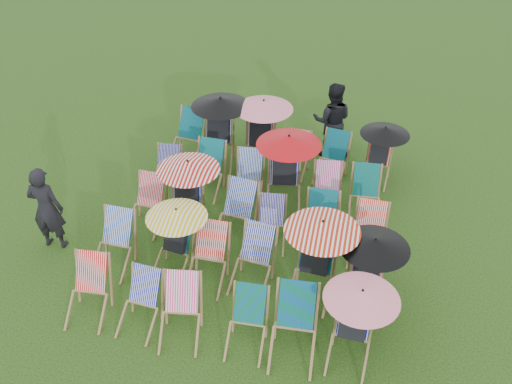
% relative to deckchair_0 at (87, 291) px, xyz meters
% --- Properties ---
extents(ground, '(100.00, 100.00, 0.00)m').
position_rel_deckchair_0_xyz_m(ground, '(2.01, 2.24, -0.46)').
color(ground, black).
rests_on(ground, ground).
extents(deckchair_0, '(0.67, 0.89, 0.92)m').
position_rel_deckchair_0_xyz_m(deckchair_0, '(0.00, 0.00, 0.00)').
color(deckchair_0, olive).
rests_on(deckchair_0, ground).
extents(deckchair_1, '(0.63, 0.83, 0.86)m').
position_rel_deckchair_0_xyz_m(deckchair_1, '(0.85, -0.03, -0.03)').
color(deckchair_1, olive).
rests_on(deckchair_1, ground).
extents(deckchair_2, '(0.72, 0.92, 0.92)m').
position_rel_deckchair_0_xyz_m(deckchair_2, '(1.51, -0.09, 0.00)').
color(deckchair_2, olive).
rests_on(deckchair_2, ground).
extents(deckchair_3, '(0.59, 0.81, 0.86)m').
position_rel_deckchair_0_xyz_m(deckchair_3, '(2.50, -0.04, -0.03)').
color(deckchair_3, olive).
rests_on(deckchair_3, ground).
extents(deckchair_4, '(0.71, 0.96, 1.00)m').
position_rel_deckchair_0_xyz_m(deckchair_4, '(3.19, -0.04, 0.04)').
color(deckchair_4, olive).
rests_on(deckchair_4, ground).
extents(deckchair_5, '(1.05, 1.10, 1.25)m').
position_rel_deckchair_0_xyz_m(deckchair_5, '(4.00, 0.09, 0.20)').
color(deckchair_5, olive).
rests_on(deckchair_5, ground).
extents(deckchair_6, '(0.64, 0.88, 0.93)m').
position_rel_deckchair_0_xyz_m(deckchair_6, '(-0.07, 1.08, 0.01)').
color(deckchair_6, olive).
rests_on(deckchair_6, ground).
extents(deckchair_7, '(1.01, 1.07, 1.20)m').
position_rel_deckchair_0_xyz_m(deckchair_7, '(0.96, 1.25, 0.17)').
color(deckchair_7, olive).
rests_on(deckchair_7, ground).
extents(deckchair_8, '(0.63, 0.88, 0.94)m').
position_rel_deckchair_0_xyz_m(deckchair_8, '(1.57, 1.09, 0.01)').
color(deckchair_8, olive).
rests_on(deckchair_8, ground).
extents(deckchair_9, '(0.73, 0.94, 0.94)m').
position_rel_deckchair_0_xyz_m(deckchair_9, '(2.30, 1.20, 0.01)').
color(deckchair_9, olive).
rests_on(deckchair_9, ground).
extents(deckchair_10, '(1.18, 1.24, 1.40)m').
position_rel_deckchair_0_xyz_m(deckchair_10, '(3.30, 1.22, 0.28)').
color(deckchair_10, olive).
rests_on(deckchair_10, ground).
extents(deckchair_11, '(1.07, 1.14, 1.27)m').
position_rel_deckchair_0_xyz_m(deckchair_11, '(4.12, 1.14, 0.21)').
color(deckchair_11, olive).
rests_on(deckchair_11, ground).
extents(deckchair_12, '(0.65, 0.87, 0.91)m').
position_rel_deckchair_0_xyz_m(deckchair_12, '(0.07, 2.21, -0.00)').
color(deckchair_12, olive).
rests_on(deckchair_12, ground).
extents(deckchair_13, '(1.13, 1.23, 1.34)m').
position_rel_deckchair_0_xyz_m(deckchair_13, '(0.81, 2.38, 0.25)').
color(deckchair_13, olive).
rests_on(deckchair_13, ground).
extents(deckchair_14, '(0.79, 1.00, 0.99)m').
position_rel_deckchair_0_xyz_m(deckchair_14, '(1.73, 2.24, 0.04)').
color(deckchair_14, olive).
rests_on(deckchair_14, ground).
extents(deckchair_15, '(0.63, 0.81, 0.82)m').
position_rel_deckchair_0_xyz_m(deckchair_15, '(2.39, 2.24, -0.05)').
color(deckchair_15, olive).
rests_on(deckchair_15, ground).
extents(deckchair_16, '(0.64, 0.89, 0.95)m').
position_rel_deckchair_0_xyz_m(deckchair_16, '(3.23, 2.33, 0.02)').
color(deckchair_16, olive).
rests_on(deckchair_16, ground).
extents(deckchair_17, '(0.65, 0.88, 0.92)m').
position_rel_deckchair_0_xyz_m(deckchair_17, '(4.07, 2.26, 0.00)').
color(deckchair_17, olive).
rests_on(deckchair_17, ground).
extents(deckchair_18, '(0.61, 0.81, 0.83)m').
position_rel_deckchair_0_xyz_m(deckchair_18, '(0.03, 3.37, -0.04)').
color(deckchair_18, olive).
rests_on(deckchair_18, ground).
extents(deckchair_19, '(0.68, 0.92, 0.96)m').
position_rel_deckchair_0_xyz_m(deckchair_19, '(0.82, 3.50, 0.02)').
color(deckchair_19, olive).
rests_on(deckchair_19, ground).
extents(deckchair_20, '(0.66, 0.88, 0.90)m').
position_rel_deckchair_0_xyz_m(deckchair_20, '(1.68, 3.45, -0.01)').
color(deckchair_20, olive).
rests_on(deckchair_20, ground).
extents(deckchair_21, '(1.22, 1.32, 1.45)m').
position_rel_deckchair_0_xyz_m(deckchair_21, '(2.41, 3.44, 0.31)').
color(deckchair_21, olive).
rests_on(deckchair_21, ground).
extents(deckchair_22, '(0.67, 0.87, 0.88)m').
position_rel_deckchair_0_xyz_m(deckchair_22, '(3.23, 3.39, -0.02)').
color(deckchair_22, olive).
rests_on(deckchair_22, ground).
extents(deckchair_23, '(0.66, 0.88, 0.91)m').
position_rel_deckchair_0_xyz_m(deckchair_23, '(3.94, 3.41, -0.00)').
color(deckchair_23, olive).
rests_on(deckchair_23, ground).
extents(deckchair_24, '(0.76, 0.99, 1.00)m').
position_rel_deckchair_0_xyz_m(deckchair_24, '(0.06, 4.57, 0.04)').
color(deckchair_24, olive).
rests_on(deckchair_24, ground).
extents(deckchair_25, '(1.22, 1.32, 1.45)m').
position_rel_deckchair_0_xyz_m(deckchair_25, '(0.77, 4.60, 0.31)').
color(deckchair_25, olive).
rests_on(deckchair_25, ground).
extents(deckchair_26, '(1.21, 1.31, 1.44)m').
position_rel_deckchair_0_xyz_m(deckchair_26, '(1.65, 4.70, 0.30)').
color(deckchair_26, olive).
rests_on(deckchair_26, ground).
extents(deckchair_27, '(0.61, 0.80, 0.81)m').
position_rel_deckchair_0_xyz_m(deckchair_27, '(2.42, 4.55, -0.05)').
color(deckchair_27, olive).
rests_on(deckchair_27, ground).
extents(deckchair_28, '(0.73, 0.92, 0.91)m').
position_rel_deckchair_0_xyz_m(deckchair_28, '(3.18, 4.53, -0.01)').
color(deckchair_28, olive).
rests_on(deckchair_28, ground).
extents(deckchair_29, '(0.98, 1.04, 1.17)m').
position_rel_deckchair_0_xyz_m(deckchair_29, '(4.11, 4.67, 0.16)').
color(deckchair_29, olive).
rests_on(deckchair_29, ground).
extents(person_left, '(0.62, 0.43, 1.63)m').
position_rel_deckchair_0_xyz_m(person_left, '(-1.34, 1.32, 0.36)').
color(person_left, black).
rests_on(person_left, ground).
extents(person_rear, '(0.87, 0.70, 1.71)m').
position_rel_deckchair_0_xyz_m(person_rear, '(3.05, 5.33, 0.40)').
color(person_rear, black).
rests_on(person_rear, ground).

